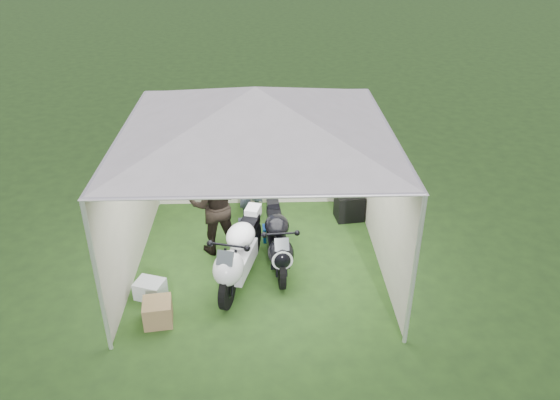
{
  "coord_description": "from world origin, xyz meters",
  "views": [
    {
      "loc": [
        0.12,
        -7.57,
        5.32
      ],
      "look_at": [
        0.36,
        0.35,
        0.96
      ],
      "focal_mm": 35.0,
      "sensor_mm": 36.0,
      "label": 1
    }
  ],
  "objects_px": {
    "canopy_tent": "(256,114)",
    "person_blue_jacket": "(248,171)",
    "motorcycle_white": "(238,254)",
    "motorcycle_black": "(278,241)",
    "crate_1": "(158,312)",
    "person_dark_jacket": "(215,204)",
    "paddock_stand": "(273,233)",
    "crate_0": "(150,289)",
    "equipment_box": "(349,207)"
  },
  "relations": [
    {
      "from": "crate_0",
      "to": "crate_1",
      "type": "height_order",
      "value": "crate_1"
    },
    {
      "from": "motorcycle_white",
      "to": "canopy_tent",
      "type": "bearing_deg",
      "value": 78.38
    },
    {
      "from": "canopy_tent",
      "to": "crate_0",
      "type": "distance_m",
      "value": 3.09
    },
    {
      "from": "equipment_box",
      "to": "motorcycle_white",
      "type": "bearing_deg",
      "value": -136.21
    },
    {
      "from": "motorcycle_white",
      "to": "person_blue_jacket",
      "type": "xyz_separation_m",
      "value": [
        0.12,
        1.97,
        0.45
      ]
    },
    {
      "from": "paddock_stand",
      "to": "crate_0",
      "type": "height_order",
      "value": "crate_0"
    },
    {
      "from": "motorcycle_white",
      "to": "crate_0",
      "type": "relative_size",
      "value": 4.65
    },
    {
      "from": "person_blue_jacket",
      "to": "crate_0",
      "type": "height_order",
      "value": "person_blue_jacket"
    },
    {
      "from": "motorcycle_black",
      "to": "paddock_stand",
      "type": "distance_m",
      "value": 0.9
    },
    {
      "from": "canopy_tent",
      "to": "paddock_stand",
      "type": "relative_size",
      "value": 15.63
    },
    {
      "from": "crate_1",
      "to": "motorcycle_white",
      "type": "bearing_deg",
      "value": 38.45
    },
    {
      "from": "person_dark_jacket",
      "to": "crate_0",
      "type": "bearing_deg",
      "value": 50.42
    },
    {
      "from": "motorcycle_white",
      "to": "person_dark_jacket",
      "type": "distance_m",
      "value": 1.09
    },
    {
      "from": "person_dark_jacket",
      "to": "person_blue_jacket",
      "type": "height_order",
      "value": "person_blue_jacket"
    },
    {
      "from": "motorcycle_white",
      "to": "equipment_box",
      "type": "distance_m",
      "value": 2.8
    },
    {
      "from": "paddock_stand",
      "to": "canopy_tent",
      "type": "bearing_deg",
      "value": -112.34
    },
    {
      "from": "paddock_stand",
      "to": "equipment_box",
      "type": "distance_m",
      "value": 1.62
    },
    {
      "from": "person_blue_jacket",
      "to": "paddock_stand",
      "type": "bearing_deg",
      "value": 68.69
    },
    {
      "from": "canopy_tent",
      "to": "crate_1",
      "type": "xyz_separation_m",
      "value": [
        -1.44,
        -1.52,
        -2.4
      ]
    },
    {
      "from": "equipment_box",
      "to": "crate_0",
      "type": "bearing_deg",
      "value": -146.21
    },
    {
      "from": "paddock_stand",
      "to": "person_blue_jacket",
      "type": "distance_m",
      "value": 1.22
    },
    {
      "from": "motorcycle_white",
      "to": "crate_0",
      "type": "height_order",
      "value": "motorcycle_white"
    },
    {
      "from": "motorcycle_white",
      "to": "equipment_box",
      "type": "xyz_separation_m",
      "value": [
        2.01,
        1.93,
        -0.29
      ]
    },
    {
      "from": "motorcycle_white",
      "to": "motorcycle_black",
      "type": "relative_size",
      "value": 1.08
    },
    {
      "from": "motorcycle_black",
      "to": "paddock_stand",
      "type": "relative_size",
      "value": 5.0
    },
    {
      "from": "person_dark_jacket",
      "to": "person_blue_jacket",
      "type": "distance_m",
      "value": 1.15
    },
    {
      "from": "canopy_tent",
      "to": "motorcycle_white",
      "type": "xyz_separation_m",
      "value": [
        -0.31,
        -0.63,
        -2.03
      ]
    },
    {
      "from": "motorcycle_black",
      "to": "equipment_box",
      "type": "bearing_deg",
      "value": 43.02
    },
    {
      "from": "motorcycle_black",
      "to": "crate_0",
      "type": "height_order",
      "value": "motorcycle_black"
    },
    {
      "from": "canopy_tent",
      "to": "equipment_box",
      "type": "bearing_deg",
      "value": 37.43
    },
    {
      "from": "paddock_stand",
      "to": "crate_1",
      "type": "distance_m",
      "value": 2.71
    },
    {
      "from": "person_blue_jacket",
      "to": "crate_1",
      "type": "height_order",
      "value": "person_blue_jacket"
    },
    {
      "from": "paddock_stand",
      "to": "crate_0",
      "type": "relative_size",
      "value": 0.86
    },
    {
      "from": "motorcycle_black",
      "to": "person_blue_jacket",
      "type": "height_order",
      "value": "person_blue_jacket"
    },
    {
      "from": "motorcycle_black",
      "to": "equipment_box",
      "type": "xyz_separation_m",
      "value": [
        1.39,
        1.52,
        -0.24
      ]
    },
    {
      "from": "motorcycle_black",
      "to": "crate_1",
      "type": "distance_m",
      "value": 2.2
    },
    {
      "from": "canopy_tent",
      "to": "person_dark_jacket",
      "type": "distance_m",
      "value": 1.86
    },
    {
      "from": "motorcycle_black",
      "to": "crate_1",
      "type": "bearing_deg",
      "value": -147.95
    },
    {
      "from": "motorcycle_black",
      "to": "crate_1",
      "type": "height_order",
      "value": "motorcycle_black"
    },
    {
      "from": "canopy_tent",
      "to": "person_blue_jacket",
      "type": "height_order",
      "value": "canopy_tent"
    },
    {
      "from": "paddock_stand",
      "to": "person_dark_jacket",
      "type": "distance_m",
      "value": 1.26
    },
    {
      "from": "equipment_box",
      "to": "crate_1",
      "type": "height_order",
      "value": "equipment_box"
    },
    {
      "from": "paddock_stand",
      "to": "person_blue_jacket",
      "type": "height_order",
      "value": "person_blue_jacket"
    },
    {
      "from": "person_dark_jacket",
      "to": "motorcycle_white",
      "type": "bearing_deg",
      "value": 110.01
    },
    {
      "from": "motorcycle_white",
      "to": "person_dark_jacket",
      "type": "relative_size",
      "value": 1.1
    },
    {
      "from": "motorcycle_white",
      "to": "motorcycle_black",
      "type": "xyz_separation_m",
      "value": [
        0.62,
        0.41,
        -0.05
      ]
    },
    {
      "from": "motorcycle_white",
      "to": "motorcycle_black",
      "type": "bearing_deg",
      "value": 47.87
    },
    {
      "from": "paddock_stand",
      "to": "crate_0",
      "type": "distance_m",
      "value": 2.45
    },
    {
      "from": "canopy_tent",
      "to": "person_blue_jacket",
      "type": "distance_m",
      "value": 2.08
    },
    {
      "from": "motorcycle_black",
      "to": "paddock_stand",
      "type": "xyz_separation_m",
      "value": [
        -0.07,
        0.82,
        -0.36
      ]
    }
  ]
}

